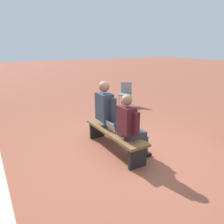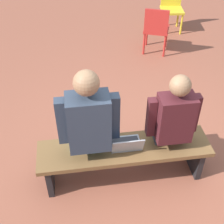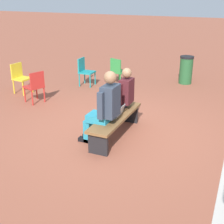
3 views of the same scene
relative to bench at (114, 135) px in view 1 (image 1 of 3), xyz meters
The scene contains 6 objects.
ground_plane 0.42m from the bench, 165.64° to the right, with size 60.00×60.00×0.00m, color brown.
bench is the anchor object (origin of this frame).
person_student 0.59m from the bench, behind, with size 0.52×0.66×1.31m.
person_adult 0.54m from the bench, 11.56° to the right, with size 0.60×0.75×1.43m.
laptop 0.15m from the bench, 140.64° to the left, with size 0.32×0.29×0.21m.
plastic_chair_by_pillar 3.75m from the bench, 37.70° to the right, with size 0.59×0.59×0.84m.
Camera 1 is at (-3.37, 2.26, 2.13)m, focal length 35.00 mm.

